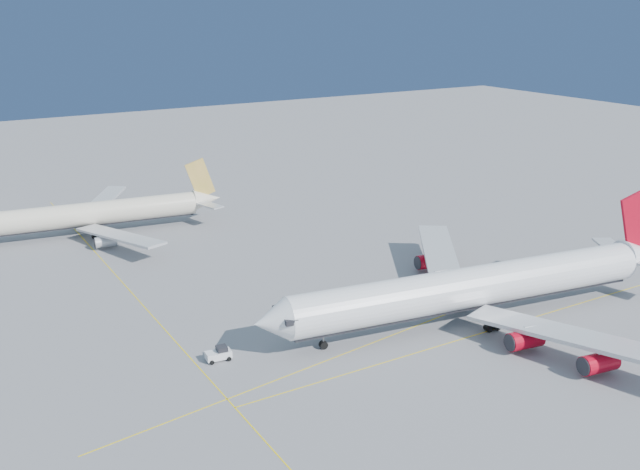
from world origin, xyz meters
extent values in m
plane|color=slate|center=(0.00, 0.00, 0.00)|extent=(500.00, 500.00, 0.00)
cube|color=yellow|center=(5.00, -14.00, 0.01)|extent=(90.00, 0.18, 0.02)
cube|color=yellow|center=(0.00, -6.00, 0.01)|extent=(118.86, 16.88, 0.02)
cube|color=yellow|center=(-40.00, 30.00, 0.01)|extent=(0.18, 140.00, 0.02)
cylinder|color=white|center=(3.28, -9.45, 5.79)|extent=(62.62, 15.12, 6.46)
cone|color=white|center=(-30.01, -4.75, 5.79)|extent=(5.86, 7.09, 6.46)
cone|color=white|center=(37.99, -14.36, 6.46)|extent=(8.57, 7.16, 6.13)
cube|color=black|center=(-27.91, -5.04, 6.46)|extent=(2.62, 6.32, 0.78)
cube|color=#B7B7BC|center=(6.33, -28.14, 4.01)|extent=(15.40, 32.47, 0.61)
cube|color=#B7B7BC|center=(11.40, 7.66, 4.01)|extent=(22.82, 29.95, 0.61)
cube|color=#AD071A|center=(36.34, -14.13, 12.69)|extent=(8.55, 1.69, 11.78)
cylinder|color=gray|center=(-22.03, -5.87, 1.89)|extent=(0.27, 0.27, 2.56)
cylinder|color=black|center=(-22.03, -5.87, 0.61)|extent=(1.32, 0.94, 1.22)
cylinder|color=gray|center=(3.74, -14.13, 1.89)|extent=(0.36, 0.36, 2.56)
cylinder|color=black|center=(3.74, -14.13, 0.61)|extent=(1.35, 1.16, 1.22)
cylinder|color=gray|center=(5.02, -5.09, 1.89)|extent=(0.36, 0.36, 2.56)
cylinder|color=black|center=(5.02, -5.09, 0.61)|extent=(1.35, 1.16, 1.22)
cylinder|color=#AD071A|center=(2.69, -21.76, 1.93)|extent=(5.68, 3.50, 2.78)
cylinder|color=#AD071A|center=(6.01, -32.00, 1.93)|extent=(5.68, 3.50, 2.78)
cylinder|color=#AD071A|center=(6.12, 2.53, 1.93)|extent=(5.68, 3.50, 2.78)
cylinder|color=#AD071A|center=(12.16, 11.46, 1.93)|extent=(5.68, 3.50, 2.78)
cylinder|color=beige|center=(-37.75, 67.72, 4.65)|extent=(47.19, 10.89, 5.14)
cone|color=beige|center=(-11.34, 64.44, 5.19)|extent=(6.87, 5.63, 4.89)
cube|color=#B7B7BC|center=(-35.18, 53.12, 3.23)|extent=(12.58, 25.40, 0.50)
cube|color=#B7B7BC|center=(-31.68, 81.25, 3.23)|extent=(17.68, 23.70, 0.50)
cube|color=gold|center=(-12.69, 64.60, 10.22)|extent=(6.94, 1.26, 9.54)
cylinder|color=gray|center=(-37.31, 63.98, 1.53)|extent=(0.29, 0.29, 2.07)
cylinder|color=black|center=(-37.31, 63.98, 0.50)|extent=(1.08, 0.93, 0.99)
cylinder|color=gray|center=(-36.41, 71.24, 1.53)|extent=(0.29, 0.29, 2.07)
cylinder|color=black|center=(-36.41, 71.24, 0.50)|extent=(1.08, 0.93, 0.99)
cylinder|color=#B7B7BC|center=(-37.43, 55.94, 1.54)|extent=(4.58, 2.77, 2.26)
cylinder|color=#B7B7BC|center=(-34.56, 79.06, 1.54)|extent=(4.58, 2.77, 2.26)
cube|color=white|center=(-36.72, -1.18, 0.81)|extent=(3.76, 2.14, 1.08)
cube|color=black|center=(-36.18, -1.23, 1.62)|extent=(1.58, 1.66, 0.81)
cylinder|color=black|center=(-38.06, -2.00, 0.32)|extent=(0.66, 0.38, 0.63)
cylinder|color=black|center=(-37.88, -0.12, 0.32)|extent=(0.66, 0.38, 0.63)
cylinder|color=black|center=(-35.55, -2.24, 0.32)|extent=(0.66, 0.38, 0.63)
cylinder|color=black|center=(-35.37, -0.36, 0.32)|extent=(0.66, 0.38, 0.63)
camera|label=1|loc=(-71.15, -87.01, 48.38)|focal=40.00mm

